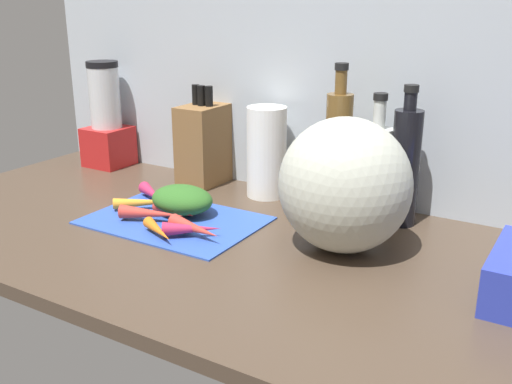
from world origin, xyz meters
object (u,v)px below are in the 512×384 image
Objects in this scene: carrot_0 at (174,211)px; bottle_0 at (338,151)px; carrot_5 at (149,202)px; carrot_4 at (153,194)px; bottle_1 at (376,170)px; bottle_2 at (405,166)px; carrot_6 at (195,228)px; knife_block at (204,144)px; cutting_board at (174,220)px; carrot_3 at (152,214)px; blender_appliance at (107,122)px; paper_towel_roll at (267,152)px; carrot_1 at (192,229)px; carrot_2 at (159,231)px; winter_squash at (345,185)px.

carrot_0 is 41.67cm from bottle_0.
carrot_4 is at bearing 119.11° from carrot_5.
bottle_1 is 7.63cm from bottle_2.
knife_block is at bearing 122.70° from carrot_6.
cutting_board is 2.61× the size of carrot_3.
bottle_0 is (78.37, -2.17, 1.56)cm from blender_appliance.
cutting_board is 1.45× the size of knife_block.
bottle_1 is at bearing -0.88° from paper_towel_roll.
cutting_board is at bearing -150.35° from bottle_2.
carrot_3 is at bearing -133.49° from cutting_board.
carrot_3 is 1.16× the size of carrot_4.
paper_towel_roll is (21.88, 20.39, 9.54)cm from carrot_4.
blender_appliance is (-58.51, 34.56, 11.51)cm from carrot_1.
carrot_5 is (-6.49, 6.33, -0.30)cm from carrot_3.
blender_appliance is 1.35× the size of paper_towel_roll.
carrot_5 is at bearing 170.06° from carrot_0.
knife_block is at bearing 176.07° from bottle_0.
carrot_5 is 1.24× the size of carrot_6.
carrot_6 reaches higher than carrot_2.
knife_block reaches higher than carrot_6.
carrot_0 is at bearing 122.97° from cutting_board.
carrot_3 is at bearing -167.63° from winter_squash.
carrot_5 is at bearing -176.26° from winter_squash.
carrot_4 is at bearing 133.27° from carrot_2.
bottle_0 reaches higher than bottle_1.
bottle_1 is (50.93, -1.42, 0.30)cm from knife_block.
knife_block reaches higher than paper_towel_roll.
bottle_0 is at bearing -171.18° from bottle_1.
carrot_3 is 0.56× the size of knife_block.
carrot_4 is 31.39cm from paper_towel_roll.
carrot_1 is at bearing -30.56° from blender_appliance.
carrot_4 is 0.96× the size of carrot_6.
paper_towel_roll is at bearing 52.91° from carrot_5.
winter_squash is at bearing 22.02° from carrot_6.
carrot_4 is 0.45× the size of bottle_1.
cutting_board is 3.39× the size of carrot_0.
bottle_1 is at bearing 92.84° from winter_squash.
carrot_5 is 0.47× the size of bottle_0.
carrot_2 is 0.37× the size of bottle_2.
winter_squash is at bearing -106.55° from bottle_2.
blender_appliance reaches higher than carrot_3.
carrot_0 is at bearing -9.94° from carrot_5.
paper_towel_roll is at bearing 82.53° from carrot_2.
bottle_0 is at bearing 117.16° from winter_squash.
bottle_0 is 1.12× the size of bottle_2.
knife_block is at bearing 111.72° from carrot_0.
carrot_4 is 56.50cm from bottle_1.
carrot_1 is at bearing 33.60° from carrot_2.
knife_block is 50.95cm from bottle_1.
bottle_0 is (41.67, -2.86, 4.03)cm from knife_block.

